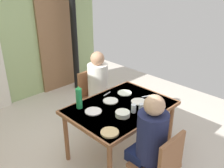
{
  "coord_description": "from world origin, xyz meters",
  "views": [
    {
      "loc": [
        -1.5,
        -1.96,
        2.21
      ],
      "look_at": [
        0.43,
        -0.0,
        0.97
      ],
      "focal_mm": 39.32,
      "sensor_mm": 36.0,
      "label": 1
    }
  ],
  "objects_px": {
    "chair_far_diner": "(93,95)",
    "water_bottle_green_near": "(79,98)",
    "person_far_diner": "(99,81)",
    "serving_bowl_center": "(123,114)",
    "dining_table": "(120,111)",
    "chair_near_diner": "(160,165)",
    "person_near_diner": "(151,135)"
  },
  "relations": [
    {
      "from": "person_far_diner",
      "to": "serving_bowl_center",
      "type": "bearing_deg",
      "value": 65.22
    },
    {
      "from": "chair_near_diner",
      "to": "water_bottle_green_near",
      "type": "relative_size",
      "value": 3.0
    },
    {
      "from": "chair_near_diner",
      "to": "person_far_diner",
      "type": "relative_size",
      "value": 1.13
    },
    {
      "from": "person_near_diner",
      "to": "water_bottle_green_near",
      "type": "xyz_separation_m",
      "value": [
        -0.1,
        1.0,
        0.08
      ]
    },
    {
      "from": "water_bottle_green_near",
      "to": "dining_table",
      "type": "bearing_deg",
      "value": -39.51
    },
    {
      "from": "chair_far_diner",
      "to": "serving_bowl_center",
      "type": "relative_size",
      "value": 5.12
    },
    {
      "from": "chair_far_diner",
      "to": "water_bottle_green_near",
      "type": "distance_m",
      "value": 0.88
    },
    {
      "from": "serving_bowl_center",
      "to": "chair_far_diner",
      "type": "bearing_deg",
      "value": 68.29
    },
    {
      "from": "chair_near_diner",
      "to": "serving_bowl_center",
      "type": "distance_m",
      "value": 0.7
    },
    {
      "from": "dining_table",
      "to": "chair_near_diner",
      "type": "height_order",
      "value": "chair_near_diner"
    },
    {
      "from": "dining_table",
      "to": "serving_bowl_center",
      "type": "distance_m",
      "value": 0.25
    },
    {
      "from": "dining_table",
      "to": "person_far_diner",
      "type": "bearing_deg",
      "value": 70.29
    },
    {
      "from": "dining_table",
      "to": "water_bottle_green_near",
      "type": "distance_m",
      "value": 0.54
    },
    {
      "from": "person_far_diner",
      "to": "water_bottle_green_near",
      "type": "xyz_separation_m",
      "value": [
        -0.63,
        -0.36,
        0.08
      ]
    },
    {
      "from": "water_bottle_green_near",
      "to": "serving_bowl_center",
      "type": "xyz_separation_m",
      "value": [
        0.24,
        -0.5,
        -0.11
      ]
    },
    {
      "from": "person_near_diner",
      "to": "person_far_diner",
      "type": "xyz_separation_m",
      "value": [
        0.53,
        1.35,
        0.0
      ]
    },
    {
      "from": "dining_table",
      "to": "person_far_diner",
      "type": "xyz_separation_m",
      "value": [
        0.24,
        0.68,
        0.13
      ]
    },
    {
      "from": "person_near_diner",
      "to": "water_bottle_green_near",
      "type": "bearing_deg",
      "value": 95.83
    },
    {
      "from": "dining_table",
      "to": "person_far_diner",
      "type": "distance_m",
      "value": 0.73
    },
    {
      "from": "chair_far_diner",
      "to": "chair_near_diner",
      "type": "bearing_deg",
      "value": 72.0
    },
    {
      "from": "dining_table",
      "to": "water_bottle_green_near",
      "type": "relative_size",
      "value": 4.39
    },
    {
      "from": "dining_table",
      "to": "water_bottle_green_near",
      "type": "bearing_deg",
      "value": 140.49
    },
    {
      "from": "chair_far_diner",
      "to": "person_near_diner",
      "type": "xyz_separation_m",
      "value": [
        -0.53,
        -1.49,
        0.28
      ]
    },
    {
      "from": "person_near_diner",
      "to": "serving_bowl_center",
      "type": "distance_m",
      "value": 0.52
    },
    {
      "from": "chair_far_diner",
      "to": "person_near_diner",
      "type": "relative_size",
      "value": 1.13
    },
    {
      "from": "chair_far_diner",
      "to": "person_near_diner",
      "type": "height_order",
      "value": "person_near_diner"
    },
    {
      "from": "chair_near_diner",
      "to": "chair_far_diner",
      "type": "height_order",
      "value": "same"
    },
    {
      "from": "chair_far_diner",
      "to": "person_far_diner",
      "type": "distance_m",
      "value": 0.31
    },
    {
      "from": "dining_table",
      "to": "person_near_diner",
      "type": "xyz_separation_m",
      "value": [
        -0.29,
        -0.68,
        0.13
      ]
    },
    {
      "from": "person_far_diner",
      "to": "serving_bowl_center",
      "type": "xyz_separation_m",
      "value": [
        -0.39,
        -0.85,
        -0.03
      ]
    },
    {
      "from": "chair_far_diner",
      "to": "person_far_diner",
      "type": "relative_size",
      "value": 1.13
    },
    {
      "from": "serving_bowl_center",
      "to": "person_far_diner",
      "type": "bearing_deg",
      "value": 65.22
    }
  ]
}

